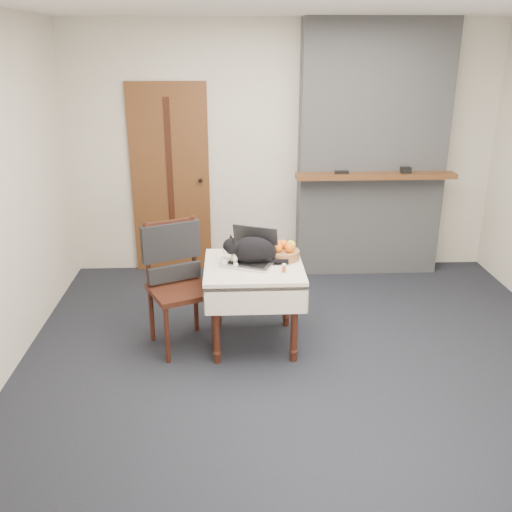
{
  "coord_description": "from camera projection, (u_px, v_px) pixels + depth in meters",
  "views": [
    {
      "loc": [
        -0.58,
        -3.99,
        2.34
      ],
      "look_at": [
        -0.38,
        0.18,
        0.79
      ],
      "focal_mm": 40.0,
      "sensor_mm": 36.0,
      "label": 1
    }
  ],
  "objects": [
    {
      "name": "ground",
      "position": [
        304.0,
        355.0,
        4.57
      ],
      "size": [
        4.5,
        4.5,
        0.0
      ],
      "primitive_type": "plane",
      "color": "black",
      "rests_on": "ground"
    },
    {
      "name": "side_table",
      "position": [
        254.0,
        278.0,
        4.56
      ],
      "size": [
        0.78,
        0.78,
        0.7
      ],
      "color": "#35140E",
      "rests_on": "ground"
    },
    {
      "name": "fruit_basket",
      "position": [
        284.0,
        252.0,
        4.63
      ],
      "size": [
        0.26,
        0.26,
        0.15
      ],
      "color": "olive",
      "rests_on": "side_table"
    },
    {
      "name": "door",
      "position": [
        170.0,
        180.0,
        6.02
      ],
      "size": [
        0.82,
        0.1,
        2.0
      ],
      "color": "brown",
      "rests_on": "ground"
    },
    {
      "name": "chimney",
      "position": [
        372.0,
        152.0,
        5.89
      ],
      "size": [
        1.62,
        0.48,
        2.6
      ],
      "color": "gray",
      "rests_on": "ground"
    },
    {
      "name": "room_shell",
      "position": [
        303.0,
        124.0,
        4.39
      ],
      "size": [
        4.52,
        4.01,
        2.61
      ],
      "color": "beige",
      "rests_on": "ground"
    },
    {
      "name": "cat",
      "position": [
        253.0,
        251.0,
        4.51
      ],
      "size": [
        0.53,
        0.28,
        0.25
      ],
      "rotation": [
        0.0,
        0.0,
        0.24
      ],
      "color": "black",
      "rests_on": "side_table"
    },
    {
      "name": "cream_jar",
      "position": [
        224.0,
        262.0,
        4.48
      ],
      "size": [
        0.06,
        0.06,
        0.07
      ],
      "primitive_type": "cylinder",
      "color": "silver",
      "rests_on": "side_table"
    },
    {
      "name": "chair",
      "position": [
        175.0,
        267.0,
        4.59
      ],
      "size": [
        0.61,
        0.61,
        1.04
      ],
      "rotation": [
        0.0,
        0.0,
        0.42
      ],
      "color": "#35140E",
      "rests_on": "ground"
    },
    {
      "name": "laptop",
      "position": [
        252.0,
        254.0,
        4.55
      ],
      "size": [
        0.47,
        0.44,
        0.28
      ],
      "rotation": [
        0.0,
        0.0,
        -0.41
      ],
      "color": "#B7B7BC",
      "rests_on": "side_table"
    },
    {
      "name": "desk_clutter",
      "position": [
        277.0,
        261.0,
        4.58
      ],
      "size": [
        0.14,
        0.02,
        0.01
      ],
      "primitive_type": "cube",
      "rotation": [
        0.0,
        0.0,
        0.01
      ],
      "color": "black",
      "rests_on": "side_table"
    },
    {
      "name": "pill_bottle",
      "position": [
        284.0,
        268.0,
        4.36
      ],
      "size": [
        0.03,
        0.03,
        0.07
      ],
      "color": "#A94114",
      "rests_on": "side_table"
    }
  ]
}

